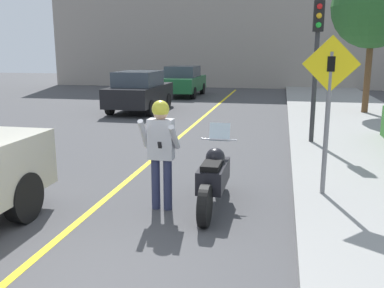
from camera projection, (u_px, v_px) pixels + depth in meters
The scene contains 9 objects.
road_center_line at pixel (157, 155), 10.50m from camera, with size 0.12×36.00×0.01m.
building_backdrop at pixel (249, 13), 28.44m from camera, with size 28.00×1.20×9.90m.
motorcycle at pixel (214, 177), 6.99m from camera, with size 0.62×2.25×1.30m.
person_biker at pixel (161, 143), 6.75m from camera, with size 0.59×0.48×1.78m.
crossing_sign at pixel (329, 101), 6.95m from camera, with size 0.91×0.08×2.62m.
traffic_light at pixel (317, 45), 10.85m from camera, with size 0.26×0.30×3.60m.
street_tree at pixel (374, 7), 15.89m from camera, with size 3.08×3.08×5.51m.
parked_car_black at pixel (140, 91), 17.92m from camera, with size 1.88×4.20×1.68m.
parked_car_green at pixel (183, 81), 23.78m from camera, with size 1.88×4.20×1.68m.
Camera 1 is at (2.32, -3.81, 2.54)m, focal length 40.00 mm.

